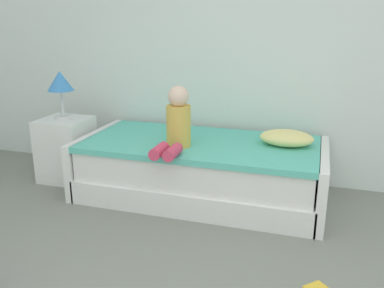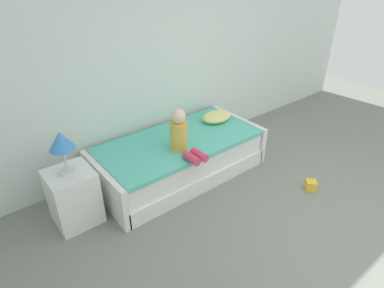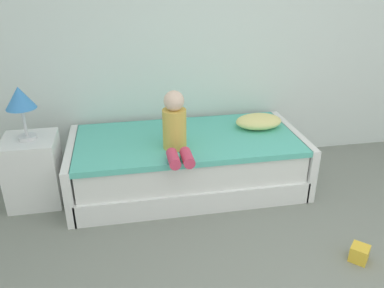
# 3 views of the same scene
# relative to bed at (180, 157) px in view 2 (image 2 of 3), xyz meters

# --- Properties ---
(ground_plane) EXTENTS (9.20, 9.20, 0.00)m
(ground_plane) POSITION_rel_bed_xyz_m (0.54, -2.00, -0.25)
(ground_plane) COLOR gray
(wall_rear) EXTENTS (7.20, 0.10, 2.90)m
(wall_rear) POSITION_rel_bed_xyz_m (0.54, 0.60, 1.20)
(wall_rear) COLOR silver
(wall_rear) RESTS_ON ground
(bed) EXTENTS (2.11, 1.00, 0.50)m
(bed) POSITION_rel_bed_xyz_m (0.00, 0.00, 0.00)
(bed) COLOR white
(bed) RESTS_ON ground
(nightstand) EXTENTS (0.44, 0.44, 0.60)m
(nightstand) POSITION_rel_bed_xyz_m (-1.35, 0.00, 0.05)
(nightstand) COLOR white
(nightstand) RESTS_ON ground
(table_lamp) EXTENTS (0.24, 0.24, 0.45)m
(table_lamp) POSITION_rel_bed_xyz_m (-1.35, 0.00, 0.69)
(table_lamp) COLOR silver
(table_lamp) RESTS_ON nightstand
(child_figure) EXTENTS (0.20, 0.51, 0.50)m
(child_figure) POSITION_rel_bed_xyz_m (-0.14, -0.23, 0.46)
(child_figure) COLOR gold
(child_figure) RESTS_ON bed
(pillow) EXTENTS (0.44, 0.30, 0.13)m
(pillow) POSITION_rel_bed_xyz_m (0.71, 0.10, 0.32)
(pillow) COLOR #F2E58C
(pillow) RESTS_ON bed
(toy_block) EXTENTS (0.17, 0.17, 0.12)m
(toy_block) POSITION_rel_bed_xyz_m (1.02, -1.25, -0.19)
(toy_block) COLOR yellow
(toy_block) RESTS_ON ground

